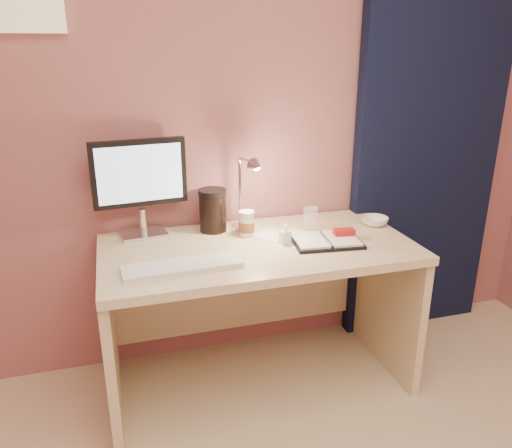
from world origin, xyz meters
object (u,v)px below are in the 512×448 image
object	(u,v)px
dark_jar	(213,212)
monitor	(139,179)
desk	(254,283)
keyboard	(183,266)
planner	(327,240)
bowl	(375,221)
lotion_bottle	(285,234)
clear_cup	(310,220)
desk_lamp	(240,187)
coffee_cup	(246,224)

from	to	relation	value
dark_jar	monitor	bearing A→B (deg)	174.67
desk	keyboard	xyz separation A→B (m)	(-0.37, -0.23, 0.24)
monitor	planner	bearing A→B (deg)	-28.57
bowl	lotion_bottle	world-z (taller)	lotion_bottle
keyboard	bowl	distance (m)	1.03
clear_cup	desk_lamp	world-z (taller)	desk_lamp
desk	dark_jar	size ratio (longest dim) A/B	7.59
coffee_cup	bowl	size ratio (longest dim) A/B	0.91
planner	monitor	bearing A→B (deg)	163.90
desk	clear_cup	world-z (taller)	clear_cup
planner	coffee_cup	xyz separation A→B (m)	(-0.33, 0.18, 0.04)
keyboard	bowl	size ratio (longest dim) A/B	3.61
monitor	planner	xyz separation A→B (m)	(0.80, -0.33, -0.26)
desk	coffee_cup	world-z (taller)	coffee_cup
desk	desk_lamp	xyz separation A→B (m)	(-0.05, 0.07, 0.46)
desk_lamp	coffee_cup	bearing A→B (deg)	-42.99
monitor	lotion_bottle	xyz separation A→B (m)	(0.61, -0.29, -0.23)
keyboard	desk_lamp	size ratio (longest dim) A/B	1.28
coffee_cup	clear_cup	xyz separation A→B (m)	(0.31, -0.03, 0.00)
planner	lotion_bottle	xyz separation A→B (m)	(-0.19, 0.04, 0.04)
clear_cup	dark_jar	xyz separation A→B (m)	(-0.45, 0.15, 0.03)
keyboard	planner	bearing A→B (deg)	4.88
keyboard	desk_lamp	xyz separation A→B (m)	(0.32, 0.30, 0.23)
monitor	bowl	distance (m)	1.16
monitor	desk_lamp	xyz separation A→B (m)	(0.44, -0.13, -0.04)
desk	dark_jar	bearing A→B (deg)	133.10
coffee_cup	dark_jar	size ratio (longest dim) A/B	0.66
dark_jar	desk_lamp	bearing A→B (deg)	-42.45
monitor	dark_jar	bearing A→B (deg)	-11.56
desk	lotion_bottle	xyz separation A→B (m)	(0.12, -0.09, 0.27)
bowl	monitor	bearing A→B (deg)	170.77
desk	coffee_cup	size ratio (longest dim) A/B	11.53
planner	clear_cup	size ratio (longest dim) A/B	2.73
planner	dark_jar	distance (m)	0.56
dark_jar	desk_lamp	size ratio (longest dim) A/B	0.49
keyboard	coffee_cup	xyz separation A→B (m)	(0.34, 0.28, 0.05)
bowl	coffee_cup	bearing A→B (deg)	176.77
desk	dark_jar	world-z (taller)	dark_jar
monitor	keyboard	distance (m)	0.52
dark_jar	desk_lamp	distance (m)	0.21
keyboard	clear_cup	xyz separation A→B (m)	(0.65, 0.25, 0.05)
coffee_cup	lotion_bottle	distance (m)	0.20
coffee_cup	desk_lamp	size ratio (longest dim) A/B	0.32
desk	lotion_bottle	world-z (taller)	lotion_bottle
monitor	planner	distance (m)	0.90
coffee_cup	desk_lamp	bearing A→B (deg)	151.92
desk	dark_jar	xyz separation A→B (m)	(-0.16, 0.17, 0.32)
clear_cup	desk_lamp	size ratio (longest dim) A/B	0.32
desk_lamp	planner	bearing A→B (deg)	-43.68
monitor	planner	world-z (taller)	monitor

